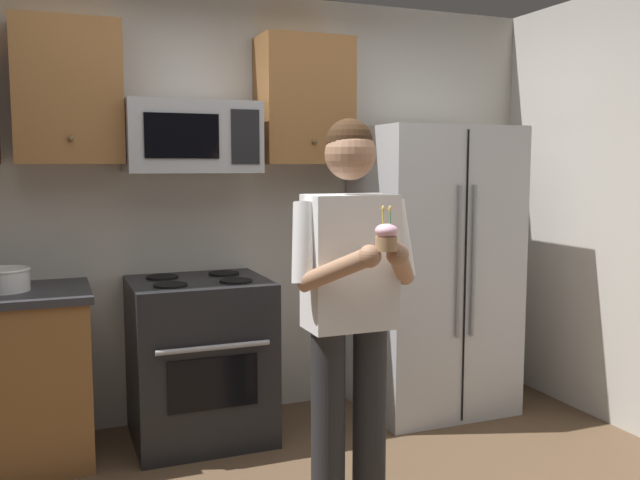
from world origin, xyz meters
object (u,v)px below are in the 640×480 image
(microwave, at_px, (191,138))
(person, at_px, (351,298))
(oven_range, at_px, (200,359))
(bowl_large_white, at_px, (4,279))
(refrigerator, at_px, (433,270))
(cupcake, at_px, (386,237))

(microwave, distance_m, person, 1.51)
(oven_range, distance_m, bowl_large_white, 1.13)
(microwave, relative_size, bowl_large_white, 2.88)
(refrigerator, bearing_deg, microwave, 173.97)
(oven_range, height_order, cupcake, cupcake)
(bowl_large_white, relative_size, cupcake, 1.48)
(microwave, relative_size, person, 0.42)
(person, xyz_separation_m, cupcake, (0.00, -0.33, 0.30))
(person, bearing_deg, microwave, 108.68)
(microwave, bearing_deg, cupcake, -74.99)
(microwave, xyz_separation_m, person, (0.43, -1.26, -0.72))
(person, relative_size, cupcake, 10.13)
(oven_range, relative_size, refrigerator, 0.52)
(microwave, bearing_deg, oven_range, -90.02)
(oven_range, distance_m, microwave, 1.26)
(microwave, relative_size, refrigerator, 0.41)
(refrigerator, distance_m, bowl_large_white, 2.50)
(cupcake, bearing_deg, bowl_large_white, 133.65)
(refrigerator, relative_size, cupcake, 10.35)
(microwave, xyz_separation_m, bowl_large_white, (-1.00, -0.10, -0.74))
(oven_range, height_order, person, person)
(oven_range, relative_size, bowl_large_white, 3.62)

